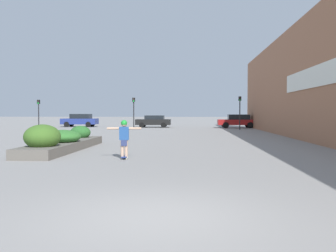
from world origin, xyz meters
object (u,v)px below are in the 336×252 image
object	(u,v)px
skateboarder	(124,134)
car_center_left	(80,120)
car_center_right	(237,121)
car_rightmost	(154,121)
traffic_light_right	(240,107)
skateboard	(124,157)
traffic_light_left	(134,108)
car_leftmost	(322,122)
traffic_light_far_left	(39,109)

from	to	relation	value
skateboarder	car_center_left	size ratio (longest dim) A/B	0.32
car_center_left	car_center_right	xyz separation A→B (m)	(19.33, -2.19, -0.01)
car_rightmost	car_center_left	bearing A→B (deg)	82.91
traffic_light_right	car_rightmost	bearing A→B (deg)	149.86
skateboard	car_rightmost	xyz separation A→B (m)	(-2.02, 30.68, 0.69)
traffic_light_left	car_leftmost	bearing A→B (deg)	13.03
skateboard	traffic_light_far_left	bearing A→B (deg)	112.41
car_center_right	car_rightmost	xyz separation A→B (m)	(-9.91, 1.02, -0.07)
car_leftmost	car_center_left	bearing A→B (deg)	-93.86
car_rightmost	car_leftmost	bearing A→B (deg)	-92.29
car_center_right	traffic_light_right	distance (m)	4.82
skateboard	traffic_light_right	xyz separation A→B (m)	(7.57, 25.11, 2.30)
traffic_light_right	traffic_light_far_left	distance (m)	21.68
traffic_light_right	skateboarder	bearing A→B (deg)	-106.79
traffic_light_far_left	skateboarder	bearing A→B (deg)	-61.08
skateboard	traffic_light_far_left	size ratio (longest dim) A/B	0.24
traffic_light_left	traffic_light_far_left	world-z (taller)	traffic_light_left
car_center_left	car_rightmost	size ratio (longest dim) A/B	1.05
skateboarder	traffic_light_right	distance (m)	26.27
skateboard	traffic_light_left	world-z (taller)	traffic_light_left
traffic_light_far_left	car_center_right	bearing A→B (deg)	10.68
skateboarder	skateboard	bearing A→B (deg)	83.49
traffic_light_right	skateboard	bearing A→B (deg)	-106.79
car_center_left	car_center_right	bearing A→B (deg)	-96.46
traffic_light_far_left	car_rightmost	bearing A→B (deg)	23.16
car_leftmost	car_rightmost	xyz separation A→B (m)	(-19.59, 0.78, 0.02)
skateboarder	car_center_right	distance (m)	30.70
skateboarder	car_center_right	bearing A→B (deg)	68.60
car_center_left	car_leftmost	bearing A→B (deg)	-93.86
traffic_light_far_left	traffic_light_left	bearing A→B (deg)	-2.75
traffic_light_left	traffic_light_far_left	size ratio (longest dim) A/B	1.06
car_leftmost	car_center_left	size ratio (longest dim) A/B	0.90
car_leftmost	car_rightmost	world-z (taller)	car_rightmost
car_center_right	traffic_light_right	bearing A→B (deg)	176.06
car_leftmost	traffic_light_right	size ratio (longest dim) A/B	1.14
car_center_right	car_rightmost	distance (m)	9.96
car_center_left	traffic_light_far_left	world-z (taller)	traffic_light_far_left
skateboard	car_center_right	bearing A→B (deg)	68.60
skateboard	car_center_right	xyz separation A→B (m)	(7.89, 29.66, 0.76)
skateboard	car_leftmost	xyz separation A→B (m)	(17.57, 29.90, 0.67)
car_center_left	traffic_light_right	bearing A→B (deg)	-109.53
skateboard	traffic_light_right	distance (m)	26.33
car_center_right	car_leftmost	bearing A→B (deg)	-88.62
car_leftmost	car_center_right	xyz separation A→B (m)	(-9.68, -0.23, 0.09)
skateboarder	car_center_left	bearing A→B (deg)	103.24
car_leftmost	traffic_light_right	distance (m)	11.20
car_leftmost	car_center_right	world-z (taller)	car_center_right
skateboard	car_rightmost	size ratio (longest dim) A/B	0.18
skateboard	car_rightmost	distance (m)	30.76
skateboard	traffic_light_far_left	distance (m)	29.23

